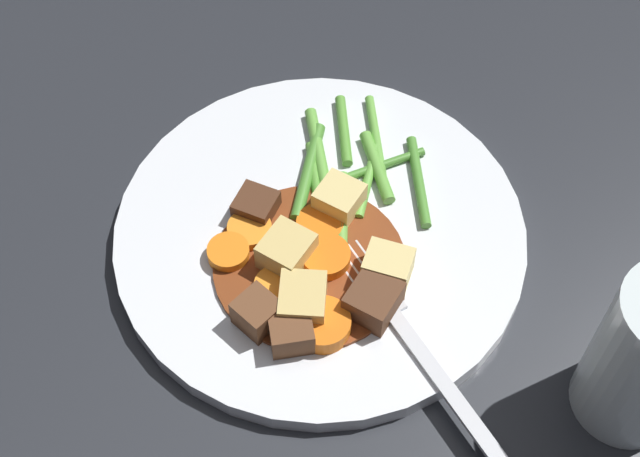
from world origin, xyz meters
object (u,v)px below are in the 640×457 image
at_px(carrot_slice_3, 250,231).
at_px(potato_chunk_1, 303,301).
at_px(potato_chunk_2, 388,267).
at_px(potato_chunk_0, 339,199).
at_px(carrot_slice_0, 323,325).
at_px(meat_chunk_1, 257,313).
at_px(meat_chunk_3, 256,206).
at_px(carrot_slice_2, 322,226).
at_px(dinner_plate, 320,234).
at_px(carrot_slice_1, 228,253).
at_px(carrot_slice_4, 277,287).
at_px(potato_chunk_3, 287,252).
at_px(meat_chunk_2, 373,300).
at_px(meat_chunk_0, 291,332).
at_px(fork, 412,341).
at_px(carrot_slice_5, 326,258).

height_order(carrot_slice_3, potato_chunk_1, potato_chunk_1).
xyz_separation_m(potato_chunk_1, potato_chunk_2, (-0.04, 0.04, -0.00)).
height_order(carrot_slice_3, potato_chunk_0, potato_chunk_0).
bearing_deg(carrot_slice_0, potato_chunk_0, -163.69).
bearing_deg(potato_chunk_2, meat_chunk_1, -44.94).
bearing_deg(meat_chunk_3, carrot_slice_2, 96.58).
relative_size(dinner_plate, carrot_slice_2, 8.69).
bearing_deg(carrot_slice_3, potato_chunk_2, 93.10).
distance_m(carrot_slice_1, carrot_slice_4, 0.04).
distance_m(dinner_plate, potato_chunk_3, 0.04).
bearing_deg(potato_chunk_3, potato_chunk_0, 164.68).
bearing_deg(meat_chunk_2, carrot_slice_1, -89.68).
bearing_deg(meat_chunk_2, potato_chunk_2, -179.48).
distance_m(potato_chunk_2, meat_chunk_1, 0.09).
height_order(carrot_slice_0, potato_chunk_2, potato_chunk_2).
bearing_deg(meat_chunk_3, meat_chunk_0, 37.95).
distance_m(potato_chunk_0, fork, 0.11).
bearing_deg(dinner_plate, carrot_slice_3, -60.82).
bearing_deg(fork, carrot_slice_2, -123.59).
bearing_deg(carrot_slice_3, meat_chunk_0, 43.52).
xyz_separation_m(carrot_slice_2, meat_chunk_0, (0.08, 0.02, 0.01)).
distance_m(meat_chunk_0, meat_chunk_2, 0.06).
bearing_deg(potato_chunk_0, potato_chunk_2, 52.24).
distance_m(carrot_slice_4, meat_chunk_1, 0.03).
bearing_deg(carrot_slice_5, carrot_slice_3, -90.48).
bearing_deg(carrot_slice_3, carrot_slice_0, 57.23).
bearing_deg(carrot_slice_4, carrot_slice_3, -133.01).
distance_m(potato_chunk_1, potato_chunk_3, 0.04).
bearing_deg(potato_chunk_3, meat_chunk_3, -128.13).
bearing_deg(potato_chunk_2, carrot_slice_3, -86.90).
height_order(carrot_slice_3, meat_chunk_3, meat_chunk_3).
bearing_deg(carrot_slice_1, carrot_slice_3, 166.84).
xyz_separation_m(potato_chunk_0, fork, (0.08, 0.08, -0.01)).
distance_m(potato_chunk_2, meat_chunk_0, 0.08).
bearing_deg(carrot_slice_5, dinner_plate, -149.14).
relative_size(carrot_slice_5, potato_chunk_3, 1.04).
relative_size(dinner_plate, meat_chunk_0, 10.55).
relative_size(dinner_plate, carrot_slice_1, 9.97).
bearing_deg(meat_chunk_0, meat_chunk_3, -142.05).
relative_size(meat_chunk_1, meat_chunk_2, 0.79).
bearing_deg(potato_chunk_0, carrot_slice_1, -38.46).
distance_m(potato_chunk_3, fork, 0.10).
bearing_deg(carrot_slice_0, carrot_slice_3, -122.77).
xyz_separation_m(carrot_slice_1, carrot_slice_2, (-0.05, 0.05, -0.00)).
distance_m(potato_chunk_0, meat_chunk_3, 0.06).
bearing_deg(meat_chunk_0, potato_chunk_3, -153.06).
height_order(carrot_slice_4, potato_chunk_0, potato_chunk_0).
height_order(carrot_slice_4, potato_chunk_3, potato_chunk_3).
distance_m(meat_chunk_3, fork, 0.14).
xyz_separation_m(potato_chunk_2, meat_chunk_0, (0.07, -0.04, -0.00)).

